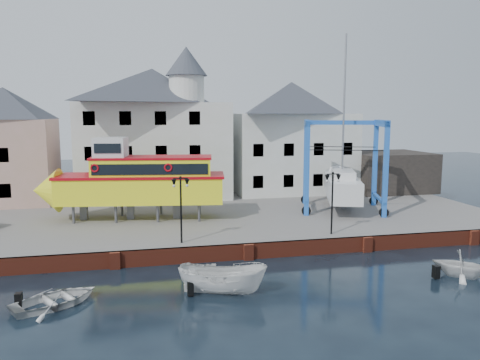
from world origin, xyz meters
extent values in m
plane|color=black|center=(0.00, 0.00, 0.00)|extent=(140.00, 140.00, 0.00)
cube|color=slate|center=(0.00, 11.00, 0.50)|extent=(44.00, 22.00, 1.00)
cube|color=maroon|center=(0.00, 0.12, 0.50)|extent=(44.00, 0.25, 1.00)
cube|color=maroon|center=(-8.00, -0.05, 0.50)|extent=(0.60, 0.36, 1.00)
cube|color=maroon|center=(0.00, -0.05, 0.50)|extent=(0.60, 0.36, 1.00)
cube|color=maroon|center=(8.00, -0.05, 0.50)|extent=(0.60, 0.36, 1.00)
cube|color=maroon|center=(16.00, -0.05, 0.50)|extent=(0.60, 0.36, 1.00)
cube|color=tan|center=(-18.00, 18.00, 4.75)|extent=(8.00, 7.00, 7.50)
pyramid|color=#383B41|center=(-18.00, 18.00, 9.90)|extent=(8.00, 7.00, 2.80)
cube|color=black|center=(-17.50, 14.54, 2.60)|extent=(1.00, 0.08, 1.20)
cube|color=black|center=(-17.50, 14.54, 5.60)|extent=(1.00, 0.08, 1.20)
cube|color=silver|center=(-5.00, 18.50, 5.50)|extent=(14.00, 8.00, 9.00)
pyramid|color=#383B41|center=(-5.00, 18.50, 11.60)|extent=(14.00, 8.00, 3.20)
cube|color=black|center=(-10.50, 14.54, 2.60)|extent=(1.00, 0.08, 1.20)
cube|color=black|center=(-7.50, 14.54, 2.60)|extent=(1.00, 0.08, 1.20)
cube|color=black|center=(-4.50, 14.54, 2.60)|extent=(1.00, 0.08, 1.20)
cube|color=black|center=(-1.50, 14.54, 2.60)|extent=(1.00, 0.08, 1.20)
cube|color=black|center=(-10.50, 14.54, 5.60)|extent=(1.00, 0.08, 1.20)
cube|color=black|center=(-7.50, 14.54, 5.60)|extent=(1.00, 0.08, 1.20)
cube|color=black|center=(-4.50, 14.54, 5.60)|extent=(1.00, 0.08, 1.20)
cube|color=black|center=(-1.50, 14.54, 5.60)|extent=(1.00, 0.08, 1.20)
cube|color=black|center=(-10.50, 14.54, 8.60)|extent=(1.00, 0.08, 1.20)
cube|color=black|center=(-7.50, 14.54, 8.60)|extent=(1.00, 0.08, 1.20)
cube|color=black|center=(-4.50, 14.54, 8.60)|extent=(1.00, 0.08, 1.20)
cube|color=black|center=(-1.50, 14.54, 8.60)|extent=(1.00, 0.08, 1.20)
cylinder|color=silver|center=(-2.00, 16.10, 11.20)|extent=(3.20, 3.20, 2.40)
cone|color=#383B41|center=(-2.00, 16.10, 13.70)|extent=(3.80, 3.80, 2.60)
cube|color=silver|center=(9.00, 19.00, 5.00)|extent=(12.00, 8.00, 8.00)
pyramid|color=#383B41|center=(9.00, 19.00, 10.60)|extent=(12.00, 8.00, 3.20)
cube|color=black|center=(4.50, 15.04, 2.60)|extent=(1.00, 0.08, 1.20)
cube|color=black|center=(7.50, 15.04, 2.60)|extent=(1.00, 0.08, 1.20)
cube|color=black|center=(10.50, 15.04, 2.60)|extent=(1.00, 0.08, 1.20)
cube|color=black|center=(13.50, 15.04, 2.60)|extent=(1.00, 0.08, 1.20)
cube|color=black|center=(4.50, 15.04, 5.60)|extent=(1.00, 0.08, 1.20)
cube|color=black|center=(7.50, 15.04, 5.60)|extent=(1.00, 0.08, 1.20)
cube|color=black|center=(10.50, 15.04, 5.60)|extent=(1.00, 0.08, 1.20)
cube|color=black|center=(13.50, 15.04, 5.60)|extent=(1.00, 0.08, 1.20)
cube|color=black|center=(19.00, 17.00, 3.00)|extent=(8.00, 7.00, 4.00)
cylinder|color=black|center=(-4.00, 1.20, 3.00)|extent=(0.12, 0.12, 4.00)
cube|color=black|center=(-4.00, 1.20, 5.05)|extent=(0.90, 0.06, 0.06)
sphere|color=black|center=(-4.00, 1.20, 5.12)|extent=(0.16, 0.16, 0.16)
cone|color=black|center=(-4.40, 1.20, 4.78)|extent=(0.32, 0.32, 0.45)
sphere|color=silver|center=(-4.40, 1.20, 4.60)|extent=(0.18, 0.18, 0.18)
cone|color=black|center=(-3.60, 1.20, 4.78)|extent=(0.32, 0.32, 0.45)
sphere|color=silver|center=(-3.60, 1.20, 4.60)|extent=(0.18, 0.18, 0.18)
cylinder|color=black|center=(6.00, 1.20, 3.00)|extent=(0.12, 0.12, 4.00)
cube|color=black|center=(6.00, 1.20, 5.05)|extent=(0.90, 0.06, 0.06)
sphere|color=black|center=(6.00, 1.20, 5.12)|extent=(0.16, 0.16, 0.16)
cone|color=black|center=(5.60, 1.20, 4.78)|extent=(0.32, 0.32, 0.45)
sphere|color=silver|center=(5.60, 1.20, 4.60)|extent=(0.18, 0.18, 0.18)
cone|color=black|center=(6.40, 1.20, 4.78)|extent=(0.32, 0.32, 0.45)
sphere|color=silver|center=(6.40, 1.20, 4.60)|extent=(0.18, 0.18, 0.18)
cylinder|color=#59595E|center=(-11.27, 8.10, 1.66)|extent=(0.23, 0.23, 1.31)
cylinder|color=#59595E|center=(-10.90, 10.52, 1.66)|extent=(0.23, 0.23, 1.31)
cylinder|color=#59595E|center=(-8.24, 7.65, 1.66)|extent=(0.23, 0.23, 1.31)
cylinder|color=#59595E|center=(-7.88, 10.07, 1.66)|extent=(0.23, 0.23, 1.31)
cylinder|color=#59595E|center=(-5.21, 7.19, 1.66)|extent=(0.23, 0.23, 1.31)
cylinder|color=#59595E|center=(-4.85, 9.61, 1.66)|extent=(0.23, 0.23, 1.31)
cylinder|color=#59595E|center=(-2.18, 6.74, 1.66)|extent=(0.23, 0.23, 1.31)
cylinder|color=#59595E|center=(-1.82, 9.16, 1.66)|extent=(0.23, 0.23, 1.31)
cube|color=#59595E|center=(-10.65, 9.24, 1.66)|extent=(0.58, 0.51, 1.31)
cube|color=#59595E|center=(-7.19, 8.73, 1.66)|extent=(0.58, 0.51, 1.31)
cube|color=#59595E|center=(-3.73, 8.21, 1.66)|extent=(0.58, 0.51, 1.31)
cube|color=#F9F71B|center=(-6.33, 8.60, 3.27)|extent=(12.60, 5.10, 1.92)
cone|color=#F9F71B|center=(-13.34, 9.65, 3.27)|extent=(2.39, 3.57, 3.32)
cube|color=#A90813|center=(-6.33, 8.60, 4.32)|extent=(12.88, 5.28, 0.19)
cube|color=#F9F71B|center=(-5.46, 8.47, 4.94)|extent=(9.09, 4.24, 1.40)
cube|color=black|center=(-5.69, 6.97, 4.98)|extent=(8.31, 1.30, 0.79)
cube|color=black|center=(-5.24, 9.97, 4.98)|extent=(8.31, 1.30, 0.79)
cube|color=#A90813|center=(-5.46, 8.47, 5.71)|extent=(9.28, 4.35, 0.16)
cube|color=silver|center=(-8.49, 8.92, 6.43)|extent=(2.59, 2.59, 1.59)
cube|color=black|center=(-8.66, 7.77, 6.50)|extent=(1.90, 0.34, 0.70)
torus|color=#A90813|center=(-9.59, 7.50, 5.11)|extent=(0.62, 0.21, 0.61)
torus|color=#A90813|center=(-4.40, 6.72, 5.11)|extent=(0.62, 0.21, 0.61)
cube|color=blue|center=(6.39, 7.08, 4.71)|extent=(0.47, 0.47, 7.41)
cylinder|color=black|center=(6.39, 7.08, 1.37)|extent=(0.79, 0.49, 0.74)
cube|color=blue|center=(7.99, 11.73, 4.71)|extent=(0.47, 0.47, 7.41)
cylinder|color=black|center=(7.99, 11.73, 1.37)|extent=(0.79, 0.49, 0.74)
cube|color=blue|center=(12.05, 5.13, 4.71)|extent=(0.47, 0.47, 7.41)
cylinder|color=black|center=(12.05, 5.13, 1.37)|extent=(0.79, 0.49, 0.74)
cube|color=blue|center=(13.65, 9.79, 4.71)|extent=(0.47, 0.47, 7.41)
cylinder|color=black|center=(13.65, 9.79, 1.37)|extent=(0.79, 0.49, 0.74)
cube|color=blue|center=(7.19, 9.41, 8.23)|extent=(2.07, 5.13, 0.52)
cube|color=blue|center=(7.19, 9.41, 2.06)|extent=(1.97, 5.09, 0.22)
cube|color=blue|center=(12.85, 7.46, 8.23)|extent=(2.07, 5.13, 0.52)
cube|color=blue|center=(12.85, 7.46, 2.06)|extent=(1.97, 5.09, 0.22)
cube|color=blue|center=(10.82, 10.76, 8.23)|extent=(6.13, 2.42, 0.37)
cube|color=silver|center=(10.02, 8.43, 2.91)|extent=(4.89, 8.30, 1.69)
cone|color=silver|center=(11.55, 12.89, 2.91)|extent=(2.85, 2.39, 2.44)
cube|color=#59595E|center=(10.02, 8.43, 1.69)|extent=(0.86, 1.88, 0.74)
cube|color=silver|center=(9.85, 7.93, 4.07)|extent=(2.64, 3.55, 0.64)
cylinder|color=#99999E|center=(10.19, 8.93, 9.58)|extent=(0.20, 0.20, 11.65)
cube|color=black|center=(9.40, 6.63, 6.16)|extent=(5.48, 1.99, 0.05)
cube|color=black|center=(10.64, 10.23, 6.16)|extent=(5.48, 1.99, 0.05)
imported|color=silver|center=(-2.54, -5.10, 0.00)|extent=(4.84, 3.13, 1.75)
imported|color=silver|center=(10.88, -5.50, 0.00)|extent=(4.05, 4.02, 1.61)
imported|color=silver|center=(-10.50, -4.89, 0.00)|extent=(4.89, 4.50, 0.83)
camera|label=1|loc=(-6.46, -27.28, 8.97)|focal=35.00mm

